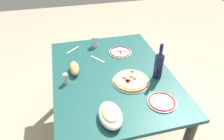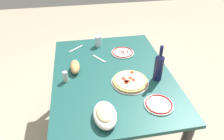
{
  "view_description": "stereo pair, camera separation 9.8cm",
  "coord_description": "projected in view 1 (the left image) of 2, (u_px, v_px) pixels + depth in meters",
  "views": [
    {
      "loc": [
        -1.34,
        0.34,
        1.75
      ],
      "look_at": [
        0.0,
        0.0,
        0.76
      ],
      "focal_mm": 32.9,
      "sensor_mm": 36.0,
      "label": 1
    },
    {
      "loc": [
        -1.36,
        0.24,
        1.75
      ],
      "look_at": [
        0.0,
        0.0,
        0.76
      ],
      "focal_mm": 32.9,
      "sensor_mm": 36.0,
      "label": 2
    }
  ],
  "objects": [
    {
      "name": "ground_plane",
      "position": [
        112.0,
        128.0,
        2.15
      ],
      "size": [
        8.0,
        8.0,
        0.0
      ],
      "primitive_type": "plane",
      "color": "tan",
      "rests_on": "ground"
    },
    {
      "name": "dining_table",
      "position": [
        112.0,
        83.0,
        1.79
      ],
      "size": [
        1.29,
        0.97,
        0.73
      ],
      "color": "#194C47",
      "rests_on": "ground"
    },
    {
      "name": "pepperoni_pizza",
      "position": [
        131.0,
        80.0,
        1.62
      ],
      "size": [
        0.3,
        0.3,
        0.03
      ],
      "color": "#B7B7BC",
      "rests_on": "dining_table"
    },
    {
      "name": "baked_pasta_dish",
      "position": [
        110.0,
        114.0,
        1.3
      ],
      "size": [
        0.24,
        0.15,
        0.08
      ],
      "color": "white",
      "rests_on": "dining_table"
    },
    {
      "name": "wine_bottle",
      "position": [
        159.0,
        65.0,
        1.61
      ],
      "size": [
        0.07,
        0.07,
        0.3
      ],
      "color": "#141942",
      "rests_on": "dining_table"
    },
    {
      "name": "water_glass",
      "position": [
        95.0,
        41.0,
        2.06
      ],
      "size": [
        0.07,
        0.07,
        0.11
      ],
      "primitive_type": "cylinder",
      "color": "silver",
      "rests_on": "dining_table"
    },
    {
      "name": "side_plate_near",
      "position": [
        162.0,
        102.0,
        1.43
      ],
      "size": [
        0.2,
        0.2,
        0.02
      ],
      "color": "white",
      "rests_on": "dining_table"
    },
    {
      "name": "side_plate_far",
      "position": [
        120.0,
        52.0,
        1.98
      ],
      "size": [
        0.22,
        0.22,
        0.02
      ],
      "color": "white",
      "rests_on": "dining_table"
    },
    {
      "name": "bread_loaf",
      "position": [
        74.0,
        68.0,
        1.71
      ],
      "size": [
        0.19,
        0.08,
        0.07
      ],
      "primitive_type": "ellipsoid",
      "color": "tan",
      "rests_on": "dining_table"
    },
    {
      "name": "spice_shaker",
      "position": [
        66.0,
        79.0,
        1.59
      ],
      "size": [
        0.04,
        0.04,
        0.09
      ],
      "color": "silver",
      "rests_on": "dining_table"
    },
    {
      "name": "fork_left",
      "position": [
        73.0,
        50.0,
        2.03
      ],
      "size": [
        0.12,
        0.14,
        0.0
      ],
      "primitive_type": "cube",
      "rotation": [
        0.0,
        0.0,
        2.27
      ],
      "color": "#B7B7BC",
      "rests_on": "dining_table"
    },
    {
      "name": "fork_right",
      "position": [
        97.0,
        59.0,
        1.89
      ],
      "size": [
        0.15,
        0.11,
        0.0
      ],
      "primitive_type": "cube",
      "rotation": [
        0.0,
        0.0,
        3.77
      ],
      "color": "#B7B7BC",
      "rests_on": "dining_table"
    }
  ]
}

